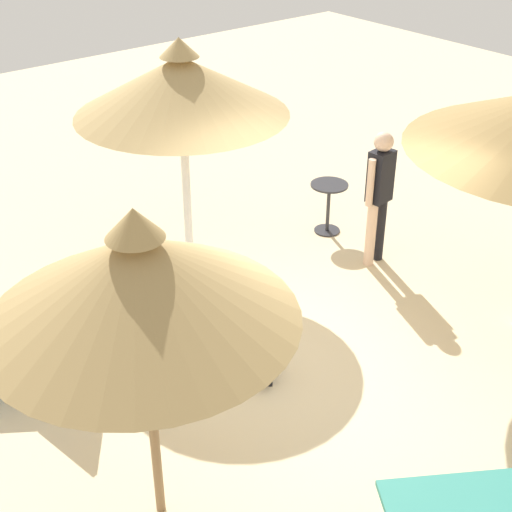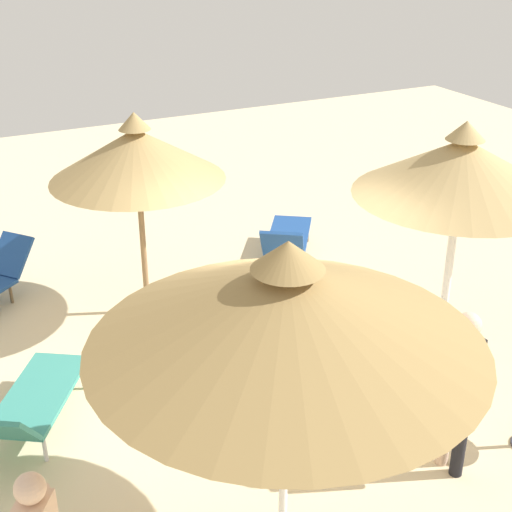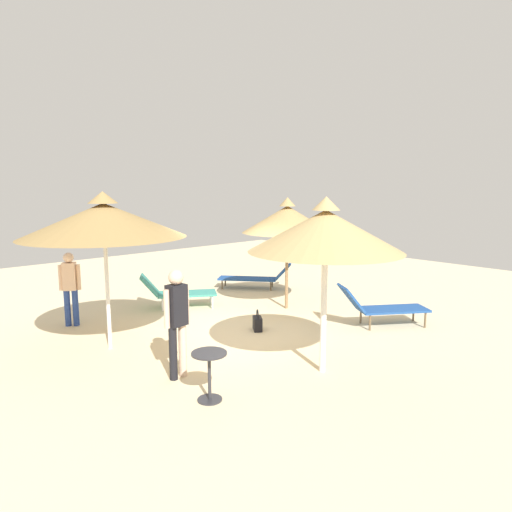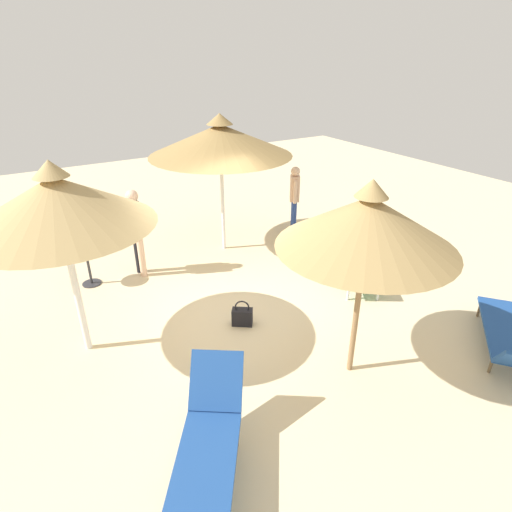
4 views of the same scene
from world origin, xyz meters
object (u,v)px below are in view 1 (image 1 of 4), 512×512
Objects in this scene: parasol_umbrella_center at (139,279)px; person_standing_edge at (379,189)px; side_table_round at (329,200)px; handbag at (263,364)px; parasol_umbrella_near_right at (181,86)px.

person_standing_edge is (-4.34, -1.68, -1.24)m from parasol_umbrella_center.
side_table_round is at bearing -149.13° from parasol_umbrella_center.
person_standing_edge is 3.86× the size of handbag.
person_standing_edge is 2.88m from handbag.
parasol_umbrella_near_right is 2.79m from side_table_round.
parasol_umbrella_near_right is at bearing -12.98° from side_table_round.
person_standing_edge reaches higher than side_table_round.
parasol_umbrella_near_right is at bearing -128.02° from parasol_umbrella_center.
parasol_umbrella_center is at bearing 51.98° from parasol_umbrella_near_right.
person_standing_edge is at bearing 83.93° from side_table_round.
parasol_umbrella_center is 6.10× the size of handbag.
parasol_umbrella_center is at bearing 24.29° from handbag.
side_table_round is at bearing -145.29° from handbag.
handbag is (-1.75, -0.79, -2.11)m from parasol_umbrella_center.
parasol_umbrella_center is at bearing 21.20° from person_standing_edge.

